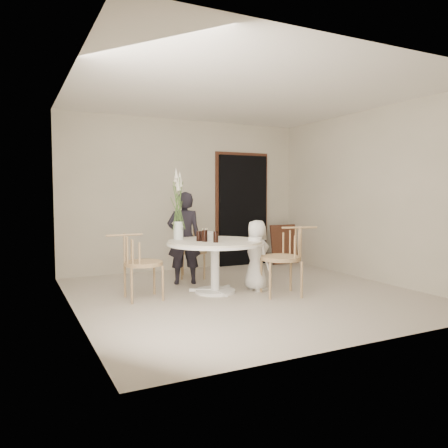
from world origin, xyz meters
name	(u,v)px	position (x,y,z in m)	size (l,w,h in m)	color
ground	(246,294)	(0.00, 0.00, 0.00)	(4.50, 4.50, 0.00)	#BDB4A1
room_shell	(246,175)	(0.00, 0.00, 1.62)	(4.50, 4.50, 4.50)	white
doorway	(243,211)	(1.15, 2.19, 1.05)	(1.00, 0.10, 2.10)	black
door_trim	(242,207)	(1.15, 2.23, 1.11)	(1.12, 0.03, 2.22)	brown
table	(215,249)	(-0.35, 0.25, 0.62)	(1.33, 1.33, 0.73)	white
picture_frame	(284,244)	(1.95, 1.95, 0.38)	(0.58, 0.04, 0.77)	brown
chair_far	(194,246)	(-0.15, 1.51, 0.51)	(0.56, 0.57, 0.79)	tan
chair_right	(290,250)	(0.51, -0.32, 0.61)	(0.64, 0.61, 0.94)	tan
chair_left	(134,257)	(-1.47, 0.33, 0.56)	(0.54, 0.50, 0.87)	tan
girl	(184,238)	(-0.51, 1.01, 0.70)	(0.51, 0.34, 1.40)	black
boy	(257,255)	(0.25, 0.13, 0.50)	(0.49, 0.32, 1.00)	white
birthday_cake	(205,236)	(-0.44, 0.37, 0.79)	(0.23, 0.23, 0.16)	silver
cola_tumbler_a	(205,236)	(-0.54, 0.17, 0.81)	(0.07, 0.07, 0.16)	black
cola_tumbler_b	(216,237)	(-0.45, 0.02, 0.80)	(0.07, 0.07, 0.15)	black
cola_tumbler_c	(201,236)	(-0.55, 0.27, 0.80)	(0.06, 0.06, 0.14)	black
cola_tumbler_d	(199,236)	(-0.59, 0.27, 0.80)	(0.06, 0.06, 0.14)	black
plate_stack	(255,239)	(0.12, -0.03, 0.75)	(0.19, 0.19, 0.05)	white
flower_vase	(178,205)	(-0.76, 0.59, 1.21)	(0.14, 0.14, 1.01)	silver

